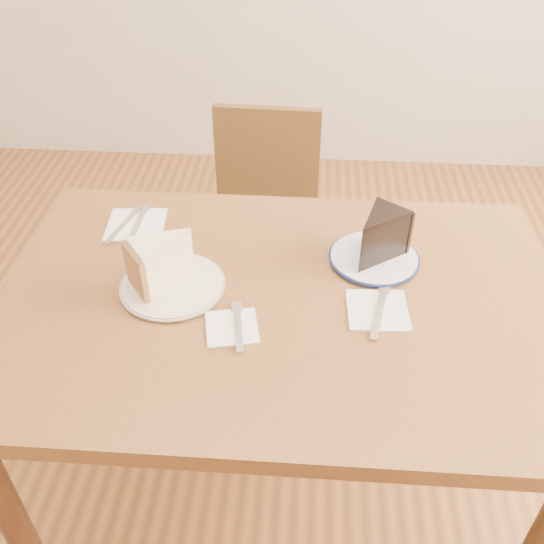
# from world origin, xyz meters

# --- Properties ---
(ground) EXTENTS (4.00, 4.00, 0.00)m
(ground) POSITION_xyz_m (0.00, 0.00, 0.00)
(ground) COLOR #543016
(ground) RESTS_ON ground
(table) EXTENTS (1.20, 0.80, 0.75)m
(table) POSITION_xyz_m (0.00, 0.00, 0.65)
(table) COLOR #4A2B14
(table) RESTS_ON ground
(chair_far) EXTENTS (0.42, 0.42, 0.82)m
(chair_far) POSITION_xyz_m (-0.09, 0.68, 0.45)
(chair_far) COLOR #382310
(chair_far) RESTS_ON ground
(plate_cream) EXTENTS (0.22, 0.22, 0.01)m
(plate_cream) POSITION_xyz_m (-0.23, 0.01, 0.76)
(plate_cream) COLOR silver
(plate_cream) RESTS_ON table
(plate_navy) EXTENTS (0.20, 0.20, 0.01)m
(plate_navy) POSITION_xyz_m (0.21, 0.14, 0.76)
(plate_navy) COLOR white
(plate_navy) RESTS_ON table
(carrot_cake) EXTENTS (0.16, 0.15, 0.10)m
(carrot_cake) POSITION_xyz_m (-0.24, 0.03, 0.81)
(carrot_cake) COLOR white
(carrot_cake) RESTS_ON plate_cream
(chocolate_cake) EXTENTS (0.15, 0.16, 0.10)m
(chocolate_cake) POSITION_xyz_m (0.21, 0.13, 0.81)
(chocolate_cake) COLOR black
(chocolate_cake) RESTS_ON plate_navy
(napkin_cream) EXTENTS (0.12, 0.12, 0.00)m
(napkin_cream) POSITION_xyz_m (-0.09, -0.10, 0.75)
(napkin_cream) COLOR white
(napkin_cream) RESTS_ON table
(napkin_navy) EXTENTS (0.13, 0.13, 0.00)m
(napkin_navy) POSITION_xyz_m (0.21, -0.03, 0.75)
(napkin_navy) COLOR white
(napkin_navy) RESTS_ON table
(napkin_spare) EXTENTS (0.15, 0.15, 0.00)m
(napkin_spare) POSITION_xyz_m (-0.37, 0.24, 0.75)
(napkin_spare) COLOR white
(napkin_spare) RESTS_ON table
(fork_cream) EXTENTS (0.04, 0.14, 0.00)m
(fork_cream) POSITION_xyz_m (-0.08, -0.10, 0.76)
(fork_cream) COLOR silver
(fork_cream) RESTS_ON napkin_cream
(knife_navy) EXTENTS (0.05, 0.17, 0.00)m
(knife_navy) POSITION_xyz_m (0.21, -0.04, 0.76)
(knife_navy) COLOR silver
(knife_navy) RESTS_ON napkin_navy
(fork_spare) EXTENTS (0.02, 0.14, 0.00)m
(fork_spare) POSITION_xyz_m (-0.36, 0.25, 0.76)
(fork_spare) COLOR silver
(fork_spare) RESTS_ON napkin_spare
(knife_spare) EXTENTS (0.05, 0.16, 0.00)m
(knife_spare) POSITION_xyz_m (-0.40, 0.23, 0.76)
(knife_spare) COLOR silver
(knife_spare) RESTS_ON napkin_spare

